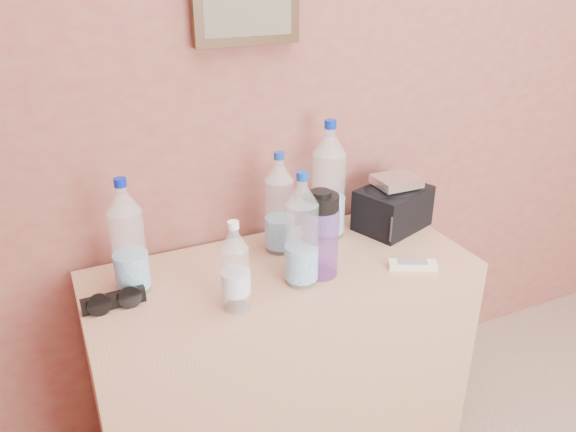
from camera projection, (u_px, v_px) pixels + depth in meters
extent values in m
plane|color=#855D49|center=(406.00, 8.00, 1.73)|extent=(4.00, 0.00, 4.00)
cube|color=#A77249|center=(283.00, 363.00, 1.75)|extent=(1.10, 0.46, 0.69)
cylinder|color=silver|center=(128.00, 244.00, 1.44)|extent=(0.09, 0.09, 0.28)
cylinder|color=#071C9E|center=(120.00, 182.00, 1.36)|extent=(0.03, 0.03, 0.02)
cylinder|color=silver|center=(279.00, 209.00, 1.64)|extent=(0.08, 0.08, 0.27)
cylinder|color=#11389D|center=(279.00, 156.00, 1.57)|extent=(0.03, 0.03, 0.02)
cylinder|color=silver|center=(328.00, 187.00, 1.72)|extent=(0.10, 0.10, 0.33)
cylinder|color=#0627A4|center=(331.00, 124.00, 1.64)|extent=(0.04, 0.04, 0.02)
cylinder|color=#A3C6D1|center=(302.00, 236.00, 1.47)|extent=(0.09, 0.09, 0.28)
cylinder|color=#093DAF|center=(302.00, 176.00, 1.40)|extent=(0.03, 0.03, 0.02)
cylinder|color=silver|center=(235.00, 272.00, 1.38)|extent=(0.07, 0.07, 0.21)
cylinder|color=white|center=(233.00, 225.00, 1.32)|extent=(0.03, 0.03, 0.02)
cylinder|color=#6B3595|center=(320.00, 242.00, 1.53)|extent=(0.10, 0.10, 0.20)
cylinder|color=black|center=(321.00, 200.00, 1.48)|extent=(0.10, 0.10, 0.05)
cube|color=white|center=(413.00, 265.00, 1.60)|extent=(0.14, 0.10, 0.02)
cube|color=white|center=(397.00, 181.00, 1.76)|extent=(0.13, 0.11, 0.03)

